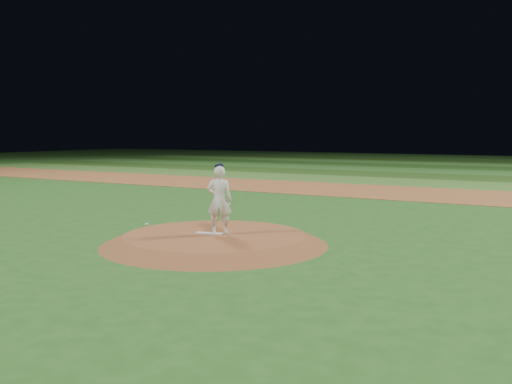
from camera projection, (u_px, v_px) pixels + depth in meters
The scene contains 12 objects.
ground at pixel (215, 244), 13.87m from camera, with size 120.00×120.00×0.00m, color #275D1E.
infield_dirt_band at pixel (389, 192), 25.90m from camera, with size 70.00×6.00×0.02m, color #9A5B30.
outfield_stripe_0 at pixel (420, 183), 30.62m from camera, with size 70.00×5.00×0.02m, color #40752A.
outfield_stripe_1 at pixel (441, 177), 34.92m from camera, with size 70.00×5.00×0.02m, color #274E19.
outfield_stripe_2 at pixel (457, 172), 39.21m from camera, with size 70.00×5.00×0.02m, color #306D27.
outfield_stripe_3 at pixel (470, 168), 43.51m from camera, with size 70.00×5.00×0.02m, color #204F19.
outfield_stripe_4 at pixel (481, 165), 47.80m from camera, with size 70.00×5.00×0.02m, color #397B2C.
outfield_stripe_5 at pixel (490, 162), 52.10m from camera, with size 70.00×5.00×0.02m, color #264C18.
pitchers_mound at pixel (215, 239), 13.86m from camera, with size 5.50×5.50×0.25m, color brown.
pitching_rubber at pixel (209, 233), 13.86m from camera, with size 0.68×0.17×0.03m, color white.
rosin_bag at pixel (147, 224), 15.12m from camera, with size 0.12×0.12×0.06m, color silver.
pitcher_on_mound at pixel (219, 199), 13.75m from camera, with size 0.72×0.61×1.73m.
Camera 1 is at (7.75, -11.29, 2.72)m, focal length 40.00 mm.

